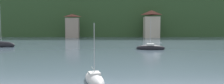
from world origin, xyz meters
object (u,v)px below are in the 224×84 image
Objects in this scene: sailboat_near_4 at (94,79)px; sailboat_far_9 at (0,45)px; shore_building_westcentral at (151,24)px; sailboat_far_2 at (150,48)px; shore_building_west at (72,26)px.

sailboat_far_9 reaches higher than sailboat_near_4.
sailboat_far_9 is at bearing -134.19° from shore_building_westcentral.
shore_building_westcentral is 2.38× the size of sailboat_near_4.
sailboat_far_9 is at bearing -158.46° from sailboat_near_4.
sailboat_far_2 reaches higher than sailboat_near_4.
sailboat_far_2 is at bearing -62.88° from shore_building_west.
shore_building_west is at bearing 84.57° from sailboat_far_9.
sailboat_far_9 is (-7.90, -40.65, -4.36)m from shore_building_west.
shore_building_westcentral is at bearing 1.96° from shore_building_west.
shore_building_westcentral is 1.18× the size of sailboat_far_9.
shore_building_westcentral reaches higher than sailboat_far_2.
sailboat_far_2 is 32.02m from sailboat_far_9.
shore_building_westcentral reaches higher than sailboat_near_4.
sailboat_far_2 is 25.69m from sailboat_near_4.
shore_building_westcentral is 1.80× the size of sailboat_far_2.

